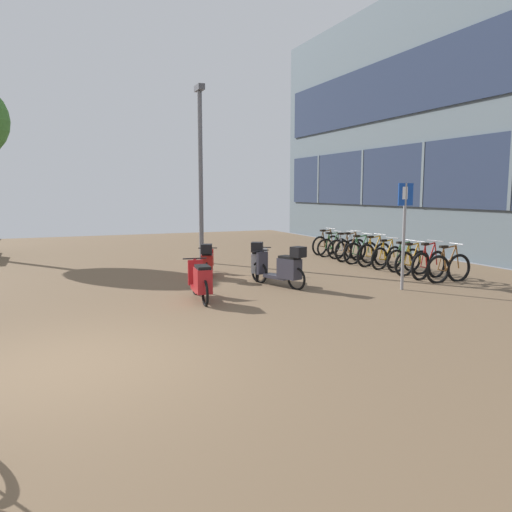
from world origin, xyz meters
TOP-DOWN VIEW (x-y plane):
  - ground at (1.43, 0.00)m, footprint 21.00×40.00m
  - bicycle_rack_00 at (8.94, 2.78)m, footprint 1.38×0.48m
  - bicycle_rack_01 at (8.85, 3.39)m, footprint 1.40×0.47m
  - bicycle_rack_02 at (8.83, 3.99)m, footprint 1.29×0.48m
  - bicycle_rack_03 at (9.04, 4.59)m, footprint 1.25×0.48m
  - bicycle_rack_04 at (8.91, 5.19)m, footprint 1.30×0.48m
  - bicycle_rack_05 at (8.91, 5.79)m, footprint 1.40×0.48m
  - bicycle_rack_06 at (8.84, 6.40)m, footprint 1.36×0.48m
  - bicycle_rack_07 at (8.86, 7.00)m, footprint 1.39×0.48m
  - bicycle_rack_08 at (9.02, 7.60)m, footprint 1.32×0.48m
  - bicycle_rack_09 at (8.92, 8.20)m, footprint 1.25×0.48m
  - bicycle_rack_10 at (9.02, 8.80)m, footprint 1.32×0.48m
  - scooter_near at (4.76, 5.06)m, footprint 1.03×1.57m
  - scooter_mid at (4.85, 3.77)m, footprint 0.85×1.70m
  - scooter_far at (3.63, 5.89)m, footprint 0.80×1.56m
  - scooter_extra at (2.61, 3.08)m, footprint 0.54×1.74m
  - parking_sign at (7.22, 2.43)m, footprint 0.40×0.07m
  - lamp_post at (4.27, 8.50)m, footprint 0.20×0.52m

SIDE VIEW (x-z plane):
  - ground at x=1.43m, z-range -0.09..0.04m
  - bicycle_rack_09 at x=8.92m, z-range -0.14..0.79m
  - bicycle_rack_03 at x=9.04m, z-range -0.14..0.79m
  - bicycle_rack_04 at x=8.91m, z-range -0.14..0.80m
  - bicycle_rack_08 at x=9.02m, z-range -0.14..0.81m
  - bicycle_rack_02 at x=8.83m, z-range -0.14..0.81m
  - bicycle_rack_10 at x=9.02m, z-range -0.14..0.83m
  - bicycle_rack_06 at x=8.84m, z-range -0.15..0.83m
  - bicycle_rack_00 at x=8.94m, z-range -0.15..0.85m
  - bicycle_rack_05 at x=8.91m, z-range -0.15..0.85m
  - bicycle_rack_07 at x=8.86m, z-range -0.15..0.86m
  - bicycle_rack_01 at x=8.85m, z-range -0.15..0.86m
  - scooter_extra at x=2.61m, z-range -0.01..0.83m
  - scooter_far at x=3.63m, z-range -0.05..0.89m
  - scooter_near at x=4.76m, z-range -0.05..0.97m
  - scooter_mid at x=4.85m, z-range -0.05..0.97m
  - parking_sign at x=7.22m, z-range 0.29..2.72m
  - lamp_post at x=4.27m, z-range 0.32..5.79m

